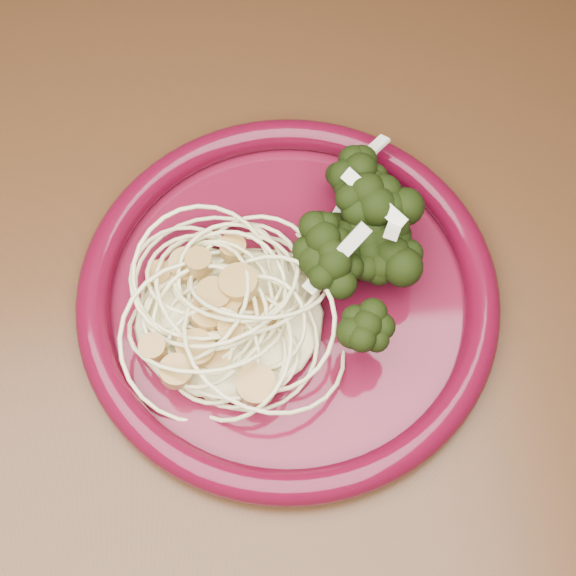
{
  "coord_description": "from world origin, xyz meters",
  "views": [
    {
      "loc": [
        -0.04,
        -0.27,
        1.27
      ],
      "look_at": [
        -0.01,
        -0.03,
        0.77
      ],
      "focal_mm": 50.0,
      "sensor_mm": 36.0,
      "label": 1
    }
  ],
  "objects": [
    {
      "name": "dining_table",
      "position": [
        0.0,
        0.0,
        0.65
      ],
      "size": [
        1.2,
        0.8,
        0.75
      ],
      "color": "#472814",
      "rests_on": "ground"
    },
    {
      "name": "dinner_plate",
      "position": [
        -0.01,
        -0.03,
        0.76
      ],
      "size": [
        0.39,
        0.39,
        0.02
      ],
      "rotation": [
        0.0,
        0.0,
        0.39
      ],
      "color": "#530B1D",
      "rests_on": "dining_table"
    },
    {
      "name": "spaghetti_pile",
      "position": [
        -0.06,
        -0.04,
        0.77
      ],
      "size": [
        0.17,
        0.16,
        0.03
      ],
      "primitive_type": "ellipsoid",
      "rotation": [
        0.0,
        0.0,
        0.39
      ],
      "color": "#F5EDA9",
      "rests_on": "dinner_plate"
    },
    {
      "name": "scallop_cluster",
      "position": [
        -0.06,
        -0.04,
        0.81
      ],
      "size": [
        0.17,
        0.17,
        0.04
      ],
      "primitive_type": null,
      "rotation": [
        0.0,
        0.0,
        0.39
      ],
      "color": "tan",
      "rests_on": "spaghetti_pile"
    },
    {
      "name": "broccoli_pile",
      "position": [
        0.04,
        -0.01,
        0.78
      ],
      "size": [
        0.14,
        0.17,
        0.05
      ],
      "primitive_type": "ellipsoid",
      "rotation": [
        0.0,
        0.0,
        0.39
      ],
      "color": "black",
      "rests_on": "dinner_plate"
    },
    {
      "name": "onion_garnish",
      "position": [
        0.04,
        -0.01,
        0.81
      ],
      "size": [
        0.09,
        0.11,
        0.05
      ],
      "primitive_type": null,
      "rotation": [
        0.0,
        0.0,
        0.39
      ],
      "color": "beige",
      "rests_on": "broccoli_pile"
    }
  ]
}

